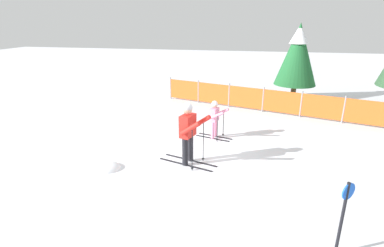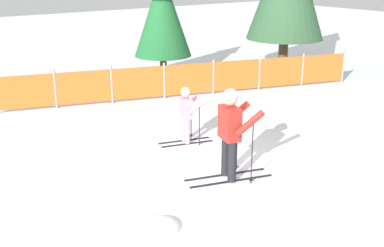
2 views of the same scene
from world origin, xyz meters
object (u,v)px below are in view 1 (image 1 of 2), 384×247
Objects in this scene: skier_child at (215,116)px; trail_marker at (344,211)px; skier_adult at (189,128)px; conifer_near at (298,53)px; safety_fence at (282,102)px.

trail_marker is (2.60, -4.64, 0.10)m from skier_child.
skier_adult is 0.48× the size of conifer_near.
conifer_near is at bearing 73.62° from safety_fence.
conifer_near is (0.73, 2.49, 1.65)m from safety_fence.
safety_fence is 2.87× the size of conifer_near.
trail_marker is (-0.40, -10.16, -1.34)m from conifer_near.
skier_adult reaches higher than safety_fence.
skier_child is at bearing 94.39° from skier_adult.
skier_adult reaches higher than skier_child.
skier_child is 3.79m from safety_fence.
trail_marker reaches higher than safety_fence.
trail_marker reaches higher than skier_child.
conifer_near is 2.64× the size of trail_marker.
skier_adult is 1.35× the size of skier_child.
trail_marker is (0.33, -7.67, 0.31)m from safety_fence.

